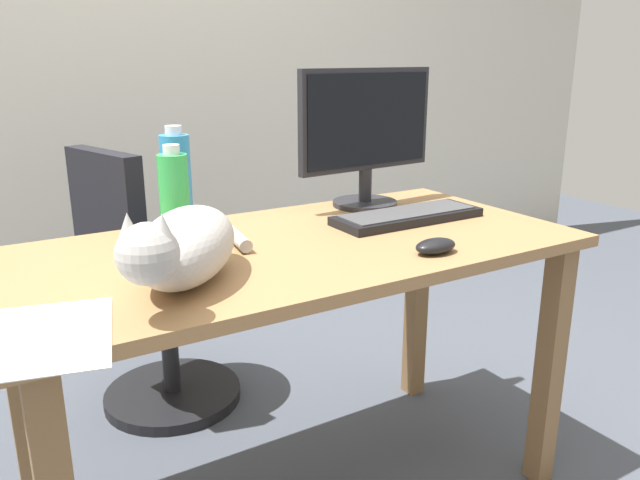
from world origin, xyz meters
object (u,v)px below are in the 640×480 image
object	(u,v)px
keyboard	(407,216)
water_bottle	(174,197)
monitor	(367,132)
cat	(184,246)
computer_mouse	(436,246)
spray_bottle	(177,180)
office_chair	(153,300)

from	to	relation	value
keyboard	water_bottle	xyz separation A→B (m)	(-0.62, 0.15, 0.10)
monitor	water_bottle	xyz separation A→B (m)	(-0.63, -0.06, -0.11)
cat	computer_mouse	xyz separation A→B (m)	(0.58, -0.11, -0.06)
water_bottle	spray_bottle	bearing A→B (deg)	68.31
office_chair	water_bottle	xyz separation A→B (m)	(-0.06, -0.51, 0.46)
office_chair	monitor	bearing A→B (deg)	-38.22
keyboard	office_chair	bearing A→B (deg)	130.42
office_chair	computer_mouse	xyz separation A→B (m)	(0.42, -0.93, 0.37)
office_chair	computer_mouse	size ratio (longest dim) A/B	8.43
keyboard	cat	world-z (taller)	cat
keyboard	computer_mouse	size ratio (longest dim) A/B	4.00
monitor	cat	size ratio (longest dim) A/B	0.96
keyboard	water_bottle	bearing A→B (deg)	166.50
office_chair	water_bottle	world-z (taller)	water_bottle
water_bottle	monitor	bearing A→B (deg)	5.76
monitor	spray_bottle	xyz separation A→B (m)	(-0.58, 0.06, -0.10)
cat	monitor	bearing A→B (deg)	27.95
keyboard	water_bottle	world-z (taller)	water_bottle
monitor	computer_mouse	xyz separation A→B (m)	(-0.14, -0.49, -0.21)
monitor	keyboard	bearing A→B (deg)	-91.02
spray_bottle	monitor	bearing A→B (deg)	-5.50
water_bottle	keyboard	bearing A→B (deg)	-13.50
cat	water_bottle	xyz separation A→B (m)	(0.09, 0.32, 0.03)
cat	spray_bottle	distance (m)	0.46
monitor	spray_bottle	size ratio (longest dim) A/B	1.75
water_bottle	spray_bottle	xyz separation A→B (m)	(0.05, 0.12, 0.02)
cat	spray_bottle	bearing A→B (deg)	72.54
computer_mouse	cat	bearing A→B (deg)	169.48
keyboard	spray_bottle	bearing A→B (deg)	154.99
office_chair	keyboard	distance (m)	0.93
computer_mouse	monitor	bearing A→B (deg)	73.87
keyboard	computer_mouse	distance (m)	0.31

